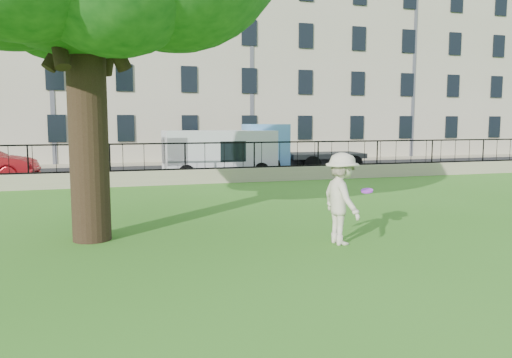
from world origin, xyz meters
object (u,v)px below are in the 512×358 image
object	(u,v)px
man	(342,199)
frisbee	(367,191)
white_van	(219,154)
blue_truck	(302,148)

from	to	relation	value
man	frisbee	distance (m)	0.98
frisbee	man	bearing A→B (deg)	-151.33
man	frisbee	bearing A→B (deg)	-63.58
man	white_van	size ratio (longest dim) A/B	0.38
man	blue_truck	size ratio (longest dim) A/B	0.33
blue_truck	man	bearing A→B (deg)	-106.78
frisbee	blue_truck	bearing A→B (deg)	73.75
man	frisbee	size ratio (longest dim) A/B	7.20
frisbee	blue_truck	size ratio (longest dim) A/B	0.05
frisbee	blue_truck	world-z (taller)	blue_truck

